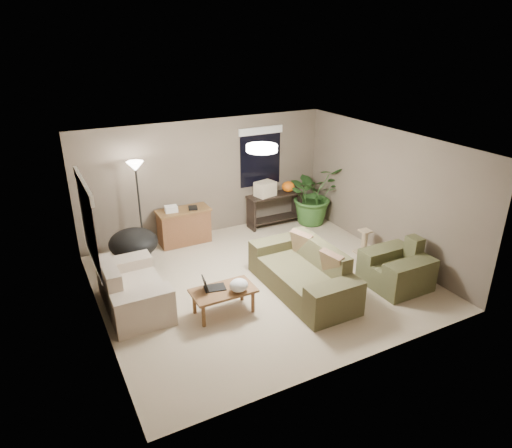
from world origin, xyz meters
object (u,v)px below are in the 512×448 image
main_sofa (304,275)px  floor_lamp (136,178)px  desk (184,226)px  coffee_table (223,293)px  loveseat (132,291)px  console_table (275,207)px  armchair (397,270)px  houseplant (313,201)px  cat_scratching_post (364,243)px  papasan_chair (134,247)px

main_sofa → floor_lamp: 3.64m
desk → coffee_table: bearing=-96.6°
loveseat → desk: (1.57, 1.96, 0.08)m
desk → console_table: same height
loveseat → armchair: (4.29, -1.42, 0.00)m
armchair → desk: (-2.73, 3.39, 0.08)m
houseplant → cat_scratching_post: size_ratio=2.77×
console_table → floor_lamp: size_ratio=0.68×
console_table → cat_scratching_post: console_table is taller
loveseat → houseplant: houseplant is taller
console_table → armchair: bearing=-80.5°
floor_lamp → cat_scratching_post: size_ratio=3.82×
coffee_table → desk: size_ratio=0.91×
floor_lamp → papasan_chair: bearing=-117.8°
armchair → houseplant: size_ratio=0.72×
main_sofa → loveseat: same height
loveseat → cat_scratching_post: (4.61, -0.18, -0.08)m
armchair → floor_lamp: (-3.63, 3.28, 1.30)m
armchair → desk: size_ratio=0.91×
console_table → floor_lamp: (-3.07, -0.07, 1.16)m
main_sofa → desk: main_sofa is taller
coffee_table → papasan_chair: (-0.89, 2.08, 0.11)m
papasan_chair → houseplant: size_ratio=0.76×
loveseat → papasan_chair: size_ratio=1.51×
floor_lamp → houseplant: (3.93, -0.22, -1.06)m
cat_scratching_post → armchair: bearing=-104.4°
papasan_chair → floor_lamp: bearing=62.2°
console_table → houseplant: size_ratio=0.94×
main_sofa → armchair: size_ratio=2.20×
papasan_chair → desk: bearing=29.7°
loveseat → coffee_table: size_ratio=1.60×
loveseat → houseplant: (4.59, 1.64, 0.24)m
loveseat → papasan_chair: (0.35, 1.27, 0.17)m
coffee_table → floor_lamp: size_ratio=0.52×
papasan_chair → houseplant: bearing=5.0°
armchair → cat_scratching_post: size_ratio=2.00×
loveseat → floor_lamp: bearing=70.3°
main_sofa → loveseat: bearing=163.2°
desk → console_table: bearing=-0.9°
armchair → console_table: armchair is taller
cat_scratching_post → houseplant: bearing=90.7°
desk → houseplant: bearing=-6.1°
coffee_table → houseplant: 4.15m
desk → floor_lamp: bearing=-173.4°
main_sofa → coffee_table: (-1.50, 0.02, 0.06)m
armchair → main_sofa: bearing=159.0°
coffee_table → papasan_chair: 2.27m
floor_lamp → console_table: bearing=1.3°
main_sofa → floor_lamp: floor_lamp is taller
desk → floor_lamp: 1.52m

